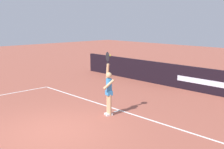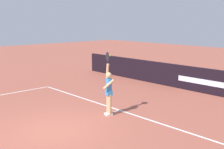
{
  "view_description": "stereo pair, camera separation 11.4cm",
  "coord_description": "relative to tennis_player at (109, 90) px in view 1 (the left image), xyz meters",
  "views": [
    {
      "loc": [
        7.26,
        -4.33,
        3.34
      ],
      "look_at": [
        -0.02,
        2.59,
        1.43
      ],
      "focal_mm": 45.41,
      "sensor_mm": 36.0,
      "label": 1
    },
    {
      "loc": [
        7.34,
        -4.24,
        3.34
      ],
      "look_at": [
        -0.02,
        2.59,
        1.43
      ],
      "focal_mm": 45.41,
      "sensor_mm": 36.0,
      "label": 2
    }
  ],
  "objects": [
    {
      "name": "ground_plane",
      "position": [
        -0.12,
        -2.3,
        -0.94
      ],
      "size": [
        60.0,
        60.0,
        0.0
      ],
      "primitive_type": "plane",
      "color": "#A25242"
    },
    {
      "name": "court_lines",
      "position": [
        -0.12,
        -2.28,
        -0.93
      ],
      "size": [
        10.69,
        6.03,
        0.0
      ],
      "color": "white",
      "rests_on": "ground"
    },
    {
      "name": "back_wall",
      "position": [
        -0.11,
        5.41,
        -0.35
      ],
      "size": [
        14.91,
        0.18,
        1.17
      ],
      "color": "black",
      "rests_on": "ground"
    },
    {
      "name": "tennis_player",
      "position": [
        0.0,
        0.0,
        0.0
      ],
      "size": [
        0.43,
        0.44,
        2.28
      ],
      "color": "tan",
      "rests_on": "ground"
    },
    {
      "name": "tennis_ball",
      "position": [
        0.01,
        0.04,
        1.22
      ],
      "size": [
        0.07,
        0.07,
        0.07
      ],
      "color": "#CDD92F"
    }
  ]
}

